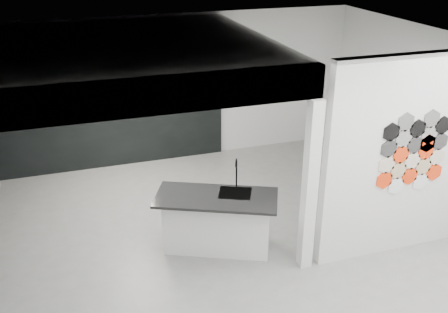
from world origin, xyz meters
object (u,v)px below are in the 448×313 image
(kitchen_island, at_px, (217,221))
(kettle, at_px, (165,93))
(glass_vase, at_px, (185,90))
(utensil_cup, at_px, (81,102))
(partition_panel, at_px, (407,157))
(glass_bowl, at_px, (185,92))
(stockpot, at_px, (52,102))
(bottle_dark, at_px, (89,99))

(kitchen_island, xyz_separation_m, kettle, (-0.05, 3.13, 0.95))
(kettle, distance_m, glass_vase, 0.38)
(utensil_cup, bearing_deg, kitchen_island, -63.43)
(kitchen_island, relative_size, utensil_cup, 20.65)
(partition_panel, height_order, utensil_cup, partition_panel)
(partition_panel, relative_size, kitchen_island, 1.56)
(kettle, height_order, utensil_cup, kettle)
(kitchen_island, height_order, kettle, kettle)
(kitchen_island, xyz_separation_m, glass_bowl, (0.33, 3.13, 0.92))
(kettle, height_order, glass_bowl, kettle)
(kettle, distance_m, glass_bowl, 0.38)
(glass_bowl, height_order, glass_vase, glass_vase)
(utensil_cup, bearing_deg, glass_bowl, 0.00)
(partition_panel, xyz_separation_m, glass_vase, (-2.08, 3.87, -0.00))
(glass_bowl, distance_m, glass_vase, 0.03)
(stockpot, distance_m, glass_vase, 2.37)
(kitchen_island, bearing_deg, glass_vase, 108.41)
(bottle_dark, bearing_deg, utensil_cup, 180.00)
(glass_bowl, xyz_separation_m, bottle_dark, (-1.76, 0.00, 0.03))
(glass_bowl, bearing_deg, kitchen_island, -96.05)
(kettle, relative_size, glass_vase, 1.09)
(partition_panel, distance_m, kettle, 4.58)
(glass_bowl, distance_m, bottle_dark, 1.76)
(kitchen_island, distance_m, utensil_cup, 3.61)
(kitchen_island, relative_size, glass_bowl, 14.02)
(glass_bowl, relative_size, utensil_cup, 1.47)
(kitchen_island, bearing_deg, glass_bowl, 108.41)
(kettle, bearing_deg, utensil_cup, -167.29)
(glass_bowl, height_order, utensil_cup, glass_bowl)
(utensil_cup, bearing_deg, kettle, 0.00)
(kitchen_island, relative_size, stockpot, 7.69)
(stockpot, height_order, glass_bowl, stockpot)
(stockpot, height_order, glass_vase, stockpot)
(partition_panel, distance_m, utensil_cup, 5.54)
(glass_vase, height_order, utensil_cup, glass_vase)
(kettle, relative_size, glass_bowl, 1.35)
(kettle, height_order, glass_vase, glass_vase)
(utensil_cup, bearing_deg, partition_panel, -44.24)
(glass_bowl, distance_m, utensil_cup, 1.89)
(partition_panel, bearing_deg, kitchen_island, 162.92)
(kitchen_island, height_order, stockpot, stockpot)
(partition_panel, xyz_separation_m, bottle_dark, (-3.83, 3.87, 0.00))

